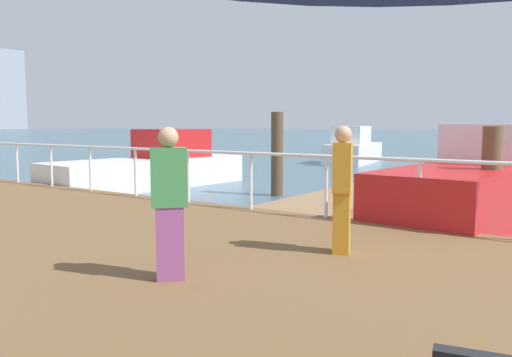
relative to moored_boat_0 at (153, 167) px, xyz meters
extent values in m
plane|color=#476675|center=(-0.60, 6.22, -0.64)|extent=(300.00, 300.00, 0.00)
cube|color=#93704C|center=(3.11, -6.49, -0.55)|extent=(14.42, 2.00, 0.18)
cylinder|color=white|center=(-3.75, -9.62, 0.29)|extent=(0.06, 0.06, 1.05)
cylinder|color=white|center=(-3.75, -8.05, 0.29)|extent=(0.06, 0.06, 1.05)
cylinder|color=white|center=(-3.75, -6.48, 0.29)|extent=(0.06, 0.06, 1.05)
cylinder|color=white|center=(-3.75, -4.90, 0.29)|extent=(0.06, 0.06, 1.05)
cylinder|color=white|center=(-3.75, -3.33, 0.29)|extent=(0.06, 0.06, 1.05)
cylinder|color=white|center=(-3.75, -1.76, 0.29)|extent=(0.06, 0.06, 1.05)
cylinder|color=white|center=(-3.75, -0.19, 0.29)|extent=(0.06, 0.06, 1.05)
cylinder|color=white|center=(-3.75, 1.38, 0.29)|extent=(0.06, 0.06, 1.05)
cylinder|color=white|center=(-3.75, -5.69, 0.81)|extent=(0.06, 26.72, 0.06)
cylinder|color=brown|center=(-1.65, -10.26, 0.34)|extent=(0.35, 0.35, 1.96)
cylinder|color=brown|center=(0.45, -4.39, 0.53)|extent=(0.34, 0.34, 2.32)
cube|color=white|center=(-0.20, 0.02, -0.18)|extent=(6.79, 2.68, 0.90)
cube|color=red|center=(0.78, -0.07, 0.73)|extent=(2.20, 1.84, 0.92)
cube|color=white|center=(12.85, -1.17, -0.14)|extent=(5.31, 2.60, 0.99)
cube|color=white|center=(12.39, -1.24, 0.80)|extent=(2.48, 1.80, 0.89)
cube|color=red|center=(-0.29, -9.81, -0.04)|extent=(7.23, 2.53, 1.19)
cube|color=white|center=(0.57, -9.88, 0.95)|extent=(2.54, 1.75, 0.80)
cube|color=orange|center=(-5.80, -9.30, 0.15)|extent=(0.33, 0.29, 0.76)
cube|color=orange|center=(-5.80, -9.30, 0.83)|extent=(0.41, 0.33, 0.61)
sphere|color=tan|center=(-5.80, -9.30, 1.24)|extent=(0.21, 0.21, 0.21)
cube|color=#994C8C|center=(-7.80, -8.33, 0.14)|extent=(0.34, 0.34, 0.76)
cube|color=#3F8C4C|center=(-7.80, -8.33, 0.83)|extent=(0.41, 0.41, 0.60)
sphere|color=tan|center=(-7.80, -8.33, 1.23)|extent=(0.21, 0.21, 0.21)
cube|color=#8C939E|center=(90.94, 170.46, 13.51)|extent=(12.16, 9.94, 28.30)
camera|label=1|loc=(-11.55, -11.99, 1.36)|focal=36.00mm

